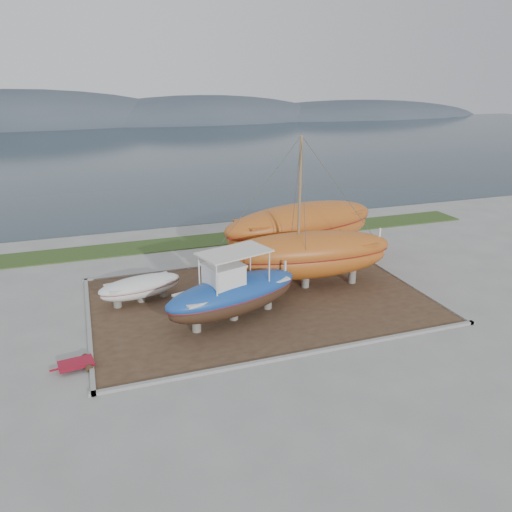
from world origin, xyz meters
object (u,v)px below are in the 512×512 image
object	(u,v)px
orange_sailboat	(308,215)
orange_bare_hull	(301,233)
white_dinghy	(140,290)
red_trailer	(76,365)
blue_caique	(233,286)

from	to	relation	value
orange_sailboat	orange_bare_hull	world-z (taller)	orange_sailboat
white_dinghy	red_trailer	xyz separation A→B (m)	(-3.45, -5.85, -0.60)
orange_bare_hull	red_trailer	world-z (taller)	orange_bare_hull
white_dinghy	orange_bare_hull	world-z (taller)	orange_bare_hull
blue_caique	orange_sailboat	world-z (taller)	orange_sailboat
orange_sailboat	blue_caique	bearing A→B (deg)	-147.43
blue_caique	white_dinghy	size ratio (longest dim) A/B	1.64
orange_bare_hull	white_dinghy	bearing A→B (deg)	-174.61
orange_sailboat	orange_bare_hull	distance (m)	5.40
blue_caique	orange_bare_hull	world-z (taller)	orange_bare_hull
white_dinghy	orange_bare_hull	bearing A→B (deg)	3.45
orange_sailboat	red_trailer	xyz separation A→B (m)	(-12.84, -4.70, -4.29)
white_dinghy	orange_bare_hull	distance (m)	11.60
orange_sailboat	red_trailer	distance (m)	14.33
red_trailer	orange_bare_hull	bearing A→B (deg)	24.40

